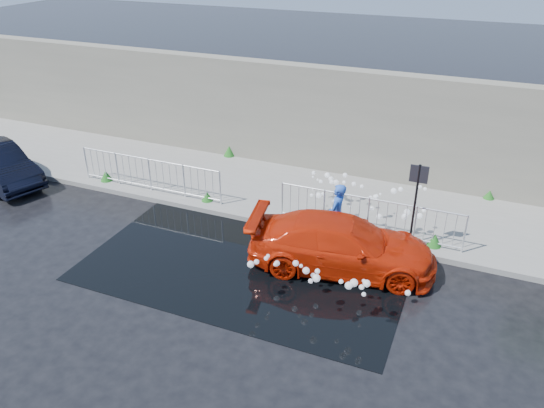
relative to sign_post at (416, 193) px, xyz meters
The scene contains 12 objects.
ground 5.50m from the sign_post, 143.57° to the right, with size 90.00×90.00×0.00m, color black.
pavement 4.90m from the sign_post, 155.66° to the left, with size 30.00×4.00×0.15m, color slate.
curb 4.51m from the sign_post, behind, with size 30.00×0.25×0.16m, color slate.
retaining_wall 5.87m from the sign_post, 135.69° to the left, with size 30.00×0.60×3.50m, color #6B675A.
puddle 4.59m from the sign_post, 150.42° to the right, with size 8.00×5.00×0.01m, color black.
sign_post is the anchor object (origin of this frame).
railing_left 8.26m from the sign_post, behind, with size 5.05×0.05×1.10m.
railing_right 1.57m from the sign_post, 168.23° to the left, with size 5.05×0.05×1.10m.
weeds 4.93m from the sign_post, 162.58° to the left, with size 12.17×3.93×0.39m.
water_spray 1.78m from the sign_post, 164.81° to the right, with size 3.67×5.58×1.11m.
red_car 2.27m from the sign_post, 136.23° to the right, with size 1.88×4.62×1.34m, color red.
person 2.12m from the sign_post, behind, with size 0.64×0.42×1.75m, color blue.
Camera 1 is at (5.43, -9.22, 7.62)m, focal length 35.00 mm.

